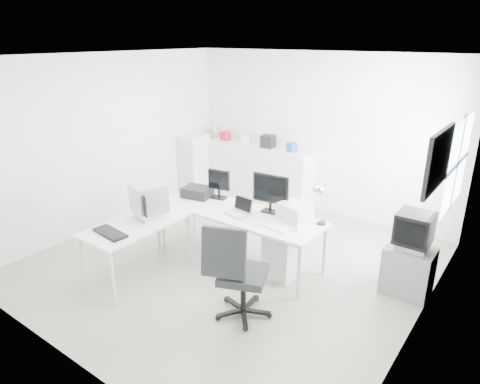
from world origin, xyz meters
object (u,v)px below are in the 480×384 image
Objects in this scene: drawer_pedestal at (283,254)px; office_chair at (243,270)px; main_desk at (239,236)px; inkjet_printer at (197,192)px; crt_tv at (414,231)px; sideboard at (259,173)px; lcd_monitor_large at (271,193)px; laptop at (237,207)px; laser_printer at (295,212)px; filing_cabinet at (194,165)px; side_desk at (138,249)px; tv_cabinet at (408,270)px; crt_monitor at (149,202)px; lcd_monitor_small at (219,184)px.

drawer_pedestal is 1.08m from office_chair.
inkjet_printer is (-0.85, 0.10, 0.45)m from main_desk.
crt_tv is 0.23× the size of sideboard.
inkjet_printer is 2.07m from sideboard.
laptop is (-0.30, -0.35, -0.16)m from lcd_monitor_large.
laser_printer is 0.34× the size of office_chair.
crt_tv is 4.63m from filing_cabinet.
side_desk is 2.29× the size of tv_cabinet.
lcd_monitor_large reaches higher than laser_printer.
tv_cabinet is at bearing 29.10° from side_desk.
side_desk is 2.13m from laser_printer.
filing_cabinet reaches higher than crt_monitor.
laser_printer is 1.25m from office_chair.
lcd_monitor_small is 1.12× the size of laser_printer.
lcd_monitor_large is at bearing -169.72° from tv_cabinet.
sideboard is (-3.28, 1.56, 0.24)m from tv_cabinet.
sideboard is (-3.28, 1.56, -0.29)m from crt_tv.
inkjet_printer reaches higher than main_desk.
laser_printer is at bearing -165.76° from tv_cabinet.
office_chair is at bearing -43.08° from laptop.
laser_printer is 0.90× the size of crt_monitor.
lcd_monitor_small reaches higher than laptop.
drawer_pedestal is 1.43m from lcd_monitor_small.
crt_monitor reaches higher than sideboard.
laptop is 2.29m from tv_cabinet.
crt_tv is at bearing 43.20° from crt_monitor.
lcd_monitor_large reaches higher than office_chair.
main_desk is 1.71× the size of side_desk.
lcd_monitor_small is 2.30m from filing_cabinet.
laptop is 0.16× the size of sideboard.
main_desk is at bearing 62.85° from crt_monitor.
filing_cabinet is (-4.50, 1.09, -0.23)m from crt_tv.
filing_cabinet is (-1.48, 2.52, -0.36)m from crt_monitor.
drawer_pedestal is 0.59m from laser_printer.
laptop is at bearing 107.17° from office_chair.
sideboard is at bearing 94.58° from side_desk.
crt_tv is 0.41× the size of filing_cabinet.
main_desk is 4.00× the size of drawer_pedestal.
crt_tv is (3.02, 1.43, -0.13)m from crt_monitor.
crt_monitor is at bearing -101.48° from inkjet_printer.
sideboard is (-0.26, 3.24, 0.17)m from side_desk.
lcd_monitor_small is at bearing 114.61° from office_chair.
crt_monitor is at bearing -135.00° from main_desk.
tv_cabinet is 3.64m from sideboard.
drawer_pedestal is 3.45m from filing_cabinet.
lcd_monitor_large is (-0.35, 0.20, 0.72)m from drawer_pedestal.
drawer_pedestal is 1.64m from inkjet_printer.
lcd_monitor_large reaches higher than crt_tv.
drawer_pedestal is 1.38× the size of crt_monitor.
lcd_monitor_small is 0.90m from lcd_monitor_large.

